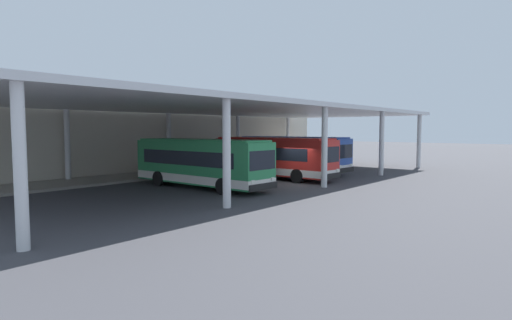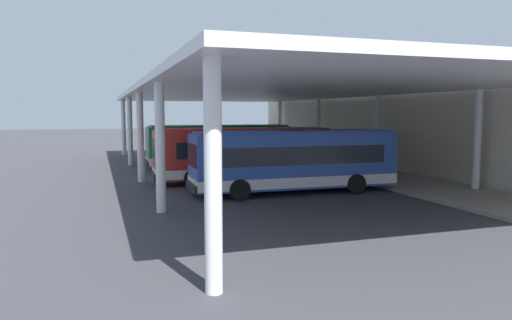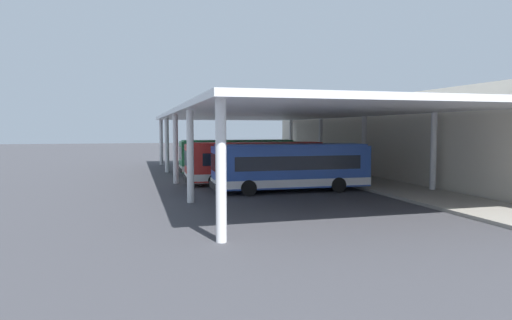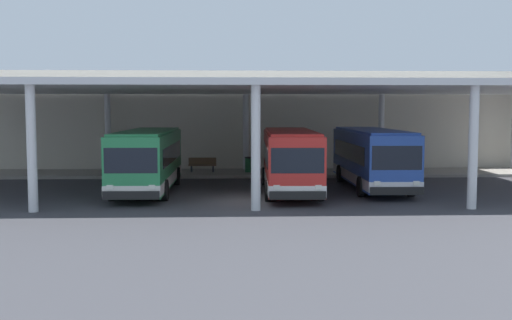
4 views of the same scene
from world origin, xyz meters
TOP-DOWN VIEW (x-y plane):
  - ground_plane at (0.00, 0.00)m, footprint 200.00×200.00m
  - platform_kerb at (0.00, 11.75)m, footprint 42.00×4.50m
  - station_building_facade at (0.00, 15.00)m, footprint 48.00×1.60m
  - canopy_shelter at (0.00, 5.50)m, footprint 40.00×17.00m
  - bus_nearest_bay at (-5.31, 3.59)m, footprint 2.79×10.55m
  - bus_second_bay at (2.01, 3.26)m, footprint 2.97×10.61m
  - bus_middle_bay at (6.55, 4.53)m, footprint 2.80×10.56m
  - bench_waiting at (-2.87, 11.82)m, footprint 1.80×0.45m
  - trash_bin at (0.14, 11.59)m, footprint 0.52×0.52m

SIDE VIEW (x-z plane):
  - ground_plane at x=0.00m, z-range 0.00..0.00m
  - platform_kerb at x=0.00m, z-range 0.00..0.18m
  - bench_waiting at x=-2.87m, z-range 0.20..1.12m
  - trash_bin at x=0.14m, z-range 0.19..1.17m
  - bus_nearest_bay at x=-5.31m, z-range 0.07..3.24m
  - bus_second_bay at x=2.01m, z-range 0.07..3.24m
  - bus_middle_bay at x=6.55m, z-range 0.07..3.24m
  - station_building_facade at x=0.00m, z-range 0.00..6.88m
  - canopy_shelter at x=0.00m, z-range 2.52..8.07m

